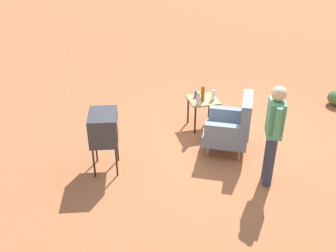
{
  "coord_description": "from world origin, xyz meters",
  "views": [
    {
      "loc": [
        5.59,
        -2.6,
        3.79
      ],
      "look_at": [
        0.16,
        -1.15,
        0.65
      ],
      "focal_mm": 41.35,
      "sensor_mm": 36.0,
      "label": 1
    }
  ],
  "objects_px": {
    "armchair": "(232,126)",
    "flower_vase": "(198,97)",
    "tv_on_stand": "(104,128)",
    "bottle_short_clear": "(213,95)",
    "bottle_tall_amber": "(203,94)",
    "side_table": "(203,103)",
    "soda_can_blue": "(196,94)",
    "person_standing": "(274,130)"
  },
  "relations": [
    {
      "from": "tv_on_stand",
      "to": "bottle_short_clear",
      "type": "height_order",
      "value": "tv_on_stand"
    },
    {
      "from": "armchair",
      "to": "soda_can_blue",
      "type": "distance_m",
      "value": 1.16
    },
    {
      "from": "armchair",
      "to": "flower_vase",
      "type": "distance_m",
      "value": 0.89
    },
    {
      "from": "person_standing",
      "to": "flower_vase",
      "type": "distance_m",
      "value": 1.86
    },
    {
      "from": "bottle_short_clear",
      "to": "bottle_tall_amber",
      "type": "relative_size",
      "value": 0.67
    },
    {
      "from": "armchair",
      "to": "side_table",
      "type": "xyz_separation_m",
      "value": [
        -0.98,
        -0.2,
        0.02
      ]
    },
    {
      "from": "person_standing",
      "to": "bottle_tall_amber",
      "type": "relative_size",
      "value": 5.47
    },
    {
      "from": "armchair",
      "to": "flower_vase",
      "type": "height_order",
      "value": "armchair"
    },
    {
      "from": "tv_on_stand",
      "to": "soda_can_blue",
      "type": "relative_size",
      "value": 8.44
    },
    {
      "from": "person_standing",
      "to": "bottle_short_clear",
      "type": "distance_m",
      "value": 1.92
    },
    {
      "from": "side_table",
      "to": "soda_can_blue",
      "type": "bearing_deg",
      "value": -141.98
    },
    {
      "from": "bottle_short_clear",
      "to": "bottle_tall_amber",
      "type": "height_order",
      "value": "bottle_tall_amber"
    },
    {
      "from": "bottle_short_clear",
      "to": "soda_can_blue",
      "type": "bearing_deg",
      "value": -126.72
    },
    {
      "from": "person_standing",
      "to": "flower_vase",
      "type": "height_order",
      "value": "person_standing"
    },
    {
      "from": "armchair",
      "to": "soda_can_blue",
      "type": "bearing_deg",
      "value": -164.75
    },
    {
      "from": "soda_can_blue",
      "to": "bottle_tall_amber",
      "type": "bearing_deg",
      "value": 17.14
    },
    {
      "from": "bottle_tall_amber",
      "to": "flower_vase",
      "type": "xyz_separation_m",
      "value": [
        0.13,
        -0.13,
        -0.0
      ]
    },
    {
      "from": "armchair",
      "to": "side_table",
      "type": "bearing_deg",
      "value": -168.45
    },
    {
      "from": "armchair",
      "to": "soda_can_blue",
      "type": "xyz_separation_m",
      "value": [
        -1.11,
        -0.3,
        0.16
      ]
    },
    {
      "from": "bottle_tall_amber",
      "to": "side_table",
      "type": "bearing_deg",
      "value": 152.46
    },
    {
      "from": "side_table",
      "to": "soda_can_blue",
      "type": "height_order",
      "value": "soda_can_blue"
    },
    {
      "from": "person_standing",
      "to": "bottle_short_clear",
      "type": "height_order",
      "value": "person_standing"
    },
    {
      "from": "side_table",
      "to": "flower_vase",
      "type": "bearing_deg",
      "value": -39.63
    },
    {
      "from": "person_standing",
      "to": "flower_vase",
      "type": "bearing_deg",
      "value": -162.04
    },
    {
      "from": "bottle_short_clear",
      "to": "flower_vase",
      "type": "xyz_separation_m",
      "value": [
        0.13,
        -0.35,
        0.05
      ]
    },
    {
      "from": "armchair",
      "to": "flower_vase",
      "type": "relative_size",
      "value": 4.0
    },
    {
      "from": "armchair",
      "to": "person_standing",
      "type": "bearing_deg",
      "value": 11.48
    },
    {
      "from": "tv_on_stand",
      "to": "flower_vase",
      "type": "relative_size",
      "value": 3.89
    },
    {
      "from": "armchair",
      "to": "bottle_tall_amber",
      "type": "xyz_separation_m",
      "value": [
        -0.9,
        -0.24,
        0.25
      ]
    },
    {
      "from": "person_standing",
      "to": "tv_on_stand",
      "type": "bearing_deg",
      "value": -112.58
    },
    {
      "from": "armchair",
      "to": "bottle_short_clear",
      "type": "bearing_deg",
      "value": -178.46
    },
    {
      "from": "tv_on_stand",
      "to": "bottle_short_clear",
      "type": "relative_size",
      "value": 5.15
    },
    {
      "from": "person_standing",
      "to": "side_table",
      "type": "bearing_deg",
      "value": -168.48
    },
    {
      "from": "side_table",
      "to": "tv_on_stand",
      "type": "relative_size",
      "value": 0.58
    },
    {
      "from": "armchair",
      "to": "tv_on_stand",
      "type": "distance_m",
      "value": 2.23
    },
    {
      "from": "person_standing",
      "to": "soda_can_blue",
      "type": "xyz_separation_m",
      "value": [
        -2.1,
        -0.5,
        -0.28
      ]
    },
    {
      "from": "tv_on_stand",
      "to": "armchair",
      "type": "bearing_deg",
      "value": 89.63
    },
    {
      "from": "person_standing",
      "to": "soda_can_blue",
      "type": "bearing_deg",
      "value": -166.51
    },
    {
      "from": "armchair",
      "to": "bottle_tall_amber",
      "type": "relative_size",
      "value": 3.53
    },
    {
      "from": "side_table",
      "to": "tv_on_stand",
      "type": "height_order",
      "value": "tv_on_stand"
    },
    {
      "from": "side_table",
      "to": "bottle_short_clear",
      "type": "relative_size",
      "value": 3.01
    },
    {
      "from": "flower_vase",
      "to": "bottle_short_clear",
      "type": "bearing_deg",
      "value": 110.5
    }
  ]
}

